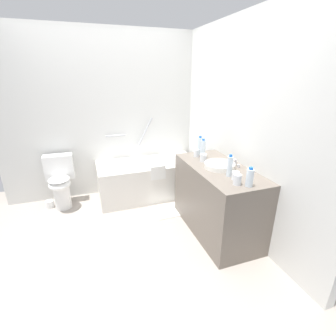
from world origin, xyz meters
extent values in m
plane|color=#9E9389|center=(0.00, 0.00, 0.00)|extent=(3.70, 3.70, 0.00)
cube|color=silver|center=(0.00, 1.36, 1.22)|extent=(3.10, 0.10, 2.44)
cube|color=silver|center=(1.40, 0.00, 1.22)|extent=(0.10, 3.01, 2.44)
cube|color=silver|center=(0.51, 0.96, 0.28)|extent=(1.53, 0.70, 0.56)
cube|color=white|center=(0.51, 0.96, 0.52)|extent=(1.25, 0.50, 0.09)
cylinder|color=#AFAFB5|center=(1.11, 0.96, 0.60)|extent=(0.09, 0.03, 0.03)
cylinder|color=#AFAFB5|center=(0.56, 1.28, 0.96)|extent=(0.25, 0.03, 0.44)
cylinder|color=#AFAFB5|center=(0.09, 1.28, 0.93)|extent=(0.29, 0.03, 0.03)
cube|color=white|center=(0.57, 0.62, 0.51)|extent=(0.22, 0.03, 0.20)
cylinder|color=white|center=(-0.76, 0.98, 0.20)|extent=(0.22, 0.22, 0.39)
ellipsoid|color=white|center=(-0.76, 0.93, 0.39)|extent=(0.30, 0.35, 0.13)
ellipsoid|color=white|center=(-0.76, 0.93, 0.47)|extent=(0.29, 0.33, 0.02)
cube|color=white|center=(-0.76, 1.15, 0.57)|extent=(0.40, 0.18, 0.36)
cylinder|color=#A4A4A9|center=(-0.76, 1.15, 0.75)|extent=(0.03, 0.03, 0.01)
cube|color=#6B6056|center=(1.05, -0.21, 0.42)|extent=(0.59, 1.25, 0.83)
cylinder|color=white|center=(1.05, -0.22, 0.86)|extent=(0.34, 0.34, 0.05)
cylinder|color=silver|center=(1.26, -0.22, 0.87)|extent=(0.02, 0.02, 0.07)
cylinder|color=silver|center=(1.21, -0.22, 0.90)|extent=(0.08, 0.02, 0.02)
cylinder|color=silver|center=(1.26, -0.28, 0.85)|extent=(0.03, 0.03, 0.04)
cylinder|color=silver|center=(1.26, -0.16, 0.85)|extent=(0.03, 0.03, 0.04)
cylinder|color=silver|center=(1.02, 0.15, 0.94)|extent=(0.06, 0.06, 0.23)
cylinder|color=blue|center=(1.02, 0.15, 1.07)|extent=(0.03, 0.03, 0.02)
cylinder|color=silver|center=(1.01, -0.46, 0.94)|extent=(0.06, 0.06, 0.21)
cylinder|color=blue|center=(1.01, -0.46, 1.05)|extent=(0.03, 0.03, 0.02)
cylinder|color=silver|center=(1.06, -0.73, 0.92)|extent=(0.07, 0.07, 0.17)
cylinder|color=blue|center=(1.06, -0.73, 1.01)|extent=(0.04, 0.04, 0.02)
cylinder|color=silver|center=(1.04, 0.28, 0.94)|extent=(0.06, 0.06, 0.23)
cylinder|color=blue|center=(1.04, 0.28, 1.07)|extent=(0.03, 0.03, 0.02)
cylinder|color=white|center=(1.02, -0.56, 0.87)|extent=(0.07, 0.07, 0.09)
cylinder|color=white|center=(0.97, -0.67, 0.88)|extent=(0.08, 0.08, 0.10)
cylinder|color=white|center=(0.97, 0.22, 0.88)|extent=(0.07, 0.07, 0.10)
cylinder|color=white|center=(0.97, 0.03, 0.88)|extent=(0.08, 0.08, 0.10)
cube|color=white|center=(0.66, 0.38, 0.01)|extent=(0.51, 0.37, 0.01)
cylinder|color=white|center=(-0.96, 1.05, 0.05)|extent=(0.11, 0.11, 0.10)
camera|label=1|loc=(-0.33, -2.42, 1.81)|focal=25.76mm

